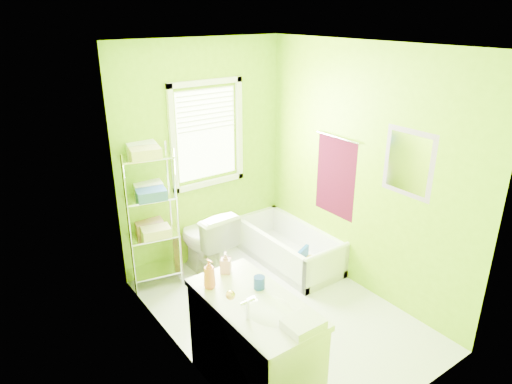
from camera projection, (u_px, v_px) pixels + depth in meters
ground at (280, 313)px, 4.62m from camera, size 2.90×2.90×0.00m
room_envelope at (283, 169)px, 4.04m from camera, size 2.14×2.94×2.62m
window at (207, 129)px, 5.12m from camera, size 0.92×0.05×1.22m
door at (253, 321)px, 2.93m from camera, size 0.09×0.80×2.00m
right_wall_decor at (362, 171)px, 4.67m from camera, size 0.04×1.48×1.17m
bathtub at (290, 252)px, 5.51m from camera, size 0.64×1.38×0.45m
toilet at (205, 241)px, 5.21m from camera, size 0.48×0.81×0.81m
vanity at (254, 343)px, 3.55m from camera, size 0.58×1.12×1.09m
wire_shelf_unit at (151, 202)px, 4.81m from camera, size 0.58×0.48×1.60m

